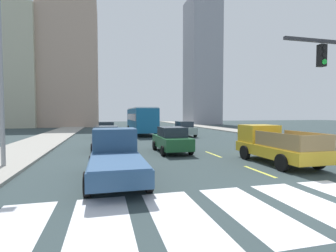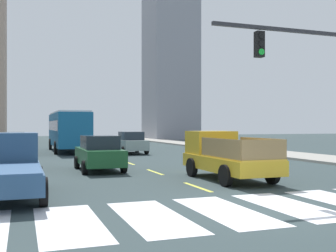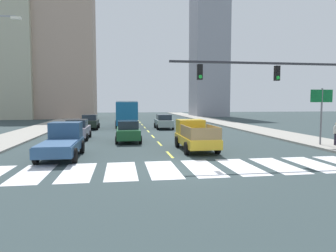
{
  "view_description": "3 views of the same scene",
  "coord_description": "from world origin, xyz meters",
  "px_view_note": "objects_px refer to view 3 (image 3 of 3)",
  "views": [
    {
      "loc": [
        -6.78,
        -6.03,
        2.62
      ],
      "look_at": [
        -1.12,
        16.47,
        1.48
      ],
      "focal_mm": 27.16,
      "sensor_mm": 36.0,
      "label": 1
    },
    {
      "loc": [
        -5.91,
        -9.45,
        2.21
      ],
      "look_at": [
        1.42,
        11.11,
        2.18
      ],
      "focal_mm": 43.78,
      "sensor_mm": 36.0,
      "label": 2
    },
    {
      "loc": [
        -2.92,
        -14.25,
        3.22
      ],
      "look_at": [
        1.23,
        12.63,
        1.07
      ],
      "focal_mm": 32.59,
      "sensor_mm": 36.0,
      "label": 3
    }
  ],
  "objects_px": {
    "pickup_stakebed": "(194,136)",
    "sedan_near_left": "(128,131)",
    "sedan_near_right": "(77,129)",
    "traffic_signal_gantry": "(298,83)",
    "direction_sign_green": "(321,105)",
    "pickup_dark": "(63,141)",
    "sedan_mid": "(90,122)",
    "sedan_far": "(164,122)",
    "city_bus": "(126,112)"
  },
  "relations": [
    {
      "from": "sedan_mid",
      "to": "direction_sign_green",
      "type": "distance_m",
      "value": 24.84
    },
    {
      "from": "pickup_stakebed",
      "to": "traffic_signal_gantry",
      "type": "xyz_separation_m",
      "value": [
        5.19,
        -3.65,
        3.35
      ]
    },
    {
      "from": "sedan_near_left",
      "to": "traffic_signal_gantry",
      "type": "distance_m",
      "value": 13.15
    },
    {
      "from": "sedan_far",
      "to": "direction_sign_green",
      "type": "xyz_separation_m",
      "value": [
        9.15,
        -16.17,
        2.17
      ]
    },
    {
      "from": "traffic_signal_gantry",
      "to": "city_bus",
      "type": "bearing_deg",
      "value": 111.52
    },
    {
      "from": "sedan_near_left",
      "to": "sedan_near_right",
      "type": "distance_m",
      "value": 4.87
    },
    {
      "from": "sedan_near_left",
      "to": "sedan_near_right",
      "type": "bearing_deg",
      "value": 154.22
    },
    {
      "from": "pickup_stakebed",
      "to": "pickup_dark",
      "type": "xyz_separation_m",
      "value": [
        -8.32,
        -1.45,
        -0.02
      ]
    },
    {
      "from": "city_bus",
      "to": "sedan_mid",
      "type": "distance_m",
      "value": 5.46
    },
    {
      "from": "pickup_stakebed",
      "to": "sedan_near_left",
      "type": "height_order",
      "value": "pickup_stakebed"
    },
    {
      "from": "sedan_far",
      "to": "direction_sign_green",
      "type": "bearing_deg",
      "value": -60.38
    },
    {
      "from": "pickup_dark",
      "to": "traffic_signal_gantry",
      "type": "bearing_deg",
      "value": -9.94
    },
    {
      "from": "pickup_dark",
      "to": "traffic_signal_gantry",
      "type": "distance_m",
      "value": 14.1
    },
    {
      "from": "city_bus",
      "to": "sedan_mid",
      "type": "bearing_deg",
      "value": -142.87
    },
    {
      "from": "pickup_dark",
      "to": "city_bus",
      "type": "relative_size",
      "value": 0.48
    },
    {
      "from": "sedan_near_left",
      "to": "traffic_signal_gantry",
      "type": "relative_size",
      "value": 0.39
    },
    {
      "from": "sedan_far",
      "to": "sedan_near_left",
      "type": "distance_m",
      "value": 12.25
    },
    {
      "from": "sedan_near_left",
      "to": "direction_sign_green",
      "type": "height_order",
      "value": "direction_sign_green"
    },
    {
      "from": "pickup_stakebed",
      "to": "sedan_mid",
      "type": "height_order",
      "value": "pickup_stakebed"
    },
    {
      "from": "sedan_near_right",
      "to": "traffic_signal_gantry",
      "type": "xyz_separation_m",
      "value": [
        13.82,
        -10.69,
        3.43
      ]
    },
    {
      "from": "sedan_near_right",
      "to": "sedan_mid",
      "type": "bearing_deg",
      "value": 89.48
    },
    {
      "from": "traffic_signal_gantry",
      "to": "direction_sign_green",
      "type": "relative_size",
      "value": 2.71
    },
    {
      "from": "pickup_stakebed",
      "to": "traffic_signal_gantry",
      "type": "relative_size",
      "value": 0.46
    },
    {
      "from": "pickup_dark",
      "to": "traffic_signal_gantry",
      "type": "height_order",
      "value": "traffic_signal_gantry"
    },
    {
      "from": "pickup_stakebed",
      "to": "traffic_signal_gantry",
      "type": "distance_m",
      "value": 7.17
    },
    {
      "from": "sedan_far",
      "to": "sedan_near_right",
      "type": "xyz_separation_m",
      "value": [
        -8.78,
        -9.07,
        0.0
      ]
    },
    {
      "from": "sedan_far",
      "to": "direction_sign_green",
      "type": "relative_size",
      "value": 1.05
    },
    {
      "from": "sedan_near_left",
      "to": "sedan_mid",
      "type": "distance_m",
      "value": 13.04
    },
    {
      "from": "pickup_stakebed",
      "to": "sedan_near_left",
      "type": "bearing_deg",
      "value": 134.43
    },
    {
      "from": "direction_sign_green",
      "to": "sedan_far",
      "type": "bearing_deg",
      "value": 119.5
    },
    {
      "from": "sedan_far",
      "to": "sedan_mid",
      "type": "bearing_deg",
      "value": 173.84
    },
    {
      "from": "pickup_stakebed",
      "to": "pickup_dark",
      "type": "relative_size",
      "value": 1.0
    },
    {
      "from": "sedan_mid",
      "to": "traffic_signal_gantry",
      "type": "xyz_separation_m",
      "value": [
        13.74,
        -20.72,
        3.43
      ]
    },
    {
      "from": "pickup_dark",
      "to": "sedan_near_right",
      "type": "distance_m",
      "value": 8.5
    },
    {
      "from": "sedan_mid",
      "to": "sedan_near_left",
      "type": "bearing_deg",
      "value": -71.52
    },
    {
      "from": "sedan_far",
      "to": "sedan_near_left",
      "type": "height_order",
      "value": "same"
    },
    {
      "from": "sedan_far",
      "to": "traffic_signal_gantry",
      "type": "relative_size",
      "value": 0.39
    },
    {
      "from": "pickup_stakebed",
      "to": "sedan_mid",
      "type": "xyz_separation_m",
      "value": [
        -8.55,
        17.07,
        -0.08
      ]
    },
    {
      "from": "city_bus",
      "to": "sedan_far",
      "type": "height_order",
      "value": "city_bus"
    },
    {
      "from": "pickup_stakebed",
      "to": "sedan_mid",
      "type": "bearing_deg",
      "value": 118.39
    },
    {
      "from": "pickup_stakebed",
      "to": "sedan_near_right",
      "type": "xyz_separation_m",
      "value": [
        -8.63,
        7.05,
        -0.08
      ]
    },
    {
      "from": "pickup_stakebed",
      "to": "direction_sign_green",
      "type": "relative_size",
      "value": 1.24
    },
    {
      "from": "sedan_mid",
      "to": "sedan_near_right",
      "type": "height_order",
      "value": "same"
    },
    {
      "from": "pickup_dark",
      "to": "pickup_stakebed",
      "type": "bearing_deg",
      "value": 9.18
    },
    {
      "from": "pickup_dark",
      "to": "direction_sign_green",
      "type": "height_order",
      "value": "direction_sign_green"
    },
    {
      "from": "city_bus",
      "to": "direction_sign_green",
      "type": "bearing_deg",
      "value": -55.42
    },
    {
      "from": "pickup_stakebed",
      "to": "sedan_near_left",
      "type": "xyz_separation_m",
      "value": [
        -4.35,
        4.72,
        -0.08
      ]
    },
    {
      "from": "pickup_dark",
      "to": "city_bus",
      "type": "distance_m",
      "value": 22.1
    },
    {
      "from": "sedan_near_right",
      "to": "direction_sign_green",
      "type": "xyz_separation_m",
      "value": [
        17.94,
        -7.1,
        2.17
      ]
    },
    {
      "from": "city_bus",
      "to": "direction_sign_green",
      "type": "height_order",
      "value": "direction_sign_green"
    }
  ]
}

